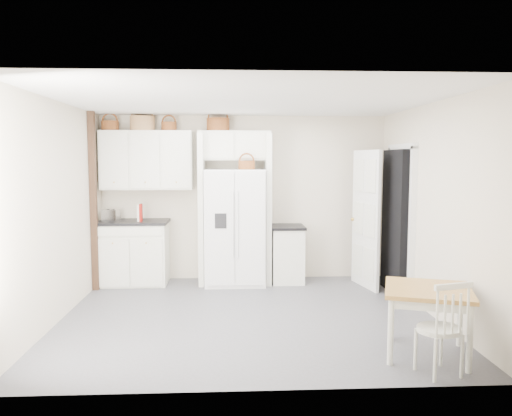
{
  "coord_description": "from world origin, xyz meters",
  "views": [
    {
      "loc": [
        -0.21,
        -5.96,
        1.9
      ],
      "look_at": [
        0.11,
        0.4,
        1.29
      ],
      "focal_mm": 35.0,
      "sensor_mm": 36.0,
      "label": 1
    }
  ],
  "objects": [
    {
      "name": "basket_bridge_a",
      "position": [
        -0.4,
        1.83,
        2.45
      ],
      "size": [
        0.35,
        0.35,
        0.2
      ],
      "primitive_type": "cylinder",
      "color": "#682F14",
      "rests_on": "bridge_cabinet"
    },
    {
      "name": "wall_left",
      "position": [
        -2.25,
        0.0,
        1.3
      ],
      "size": [
        0.0,
        4.0,
        4.0
      ],
      "primitive_type": "plane",
      "rotation": [
        1.57,
        0.0,
        1.57
      ],
      "color": "beige",
      "rests_on": "floor"
    },
    {
      "name": "door_slab",
      "position": [
        1.8,
        1.33,
        1.02
      ],
      "size": [
        0.21,
        0.79,
        2.05
      ],
      "primitive_type": "cube",
      "rotation": [
        0.0,
        0.0,
        -1.36
      ],
      "color": "white",
      "rests_on": "floor"
    },
    {
      "name": "basket_upper_b",
      "position": [
        -1.56,
        1.83,
        2.46
      ],
      "size": [
        0.38,
        0.38,
        0.22
      ],
      "primitive_type": "cylinder",
      "color": "brown",
      "rests_on": "upper_cabinet"
    },
    {
      "name": "refrigerator",
      "position": [
        -0.15,
        1.64,
        0.88
      ],
      "size": [
        0.91,
        0.73,
        1.76
      ],
      "primitive_type": "cube",
      "color": "white",
      "rests_on": "floor"
    },
    {
      "name": "bridge_cabinet",
      "position": [
        -0.15,
        1.83,
        2.12
      ],
      "size": [
        1.12,
        0.34,
        0.45
      ],
      "primitive_type": "cube",
      "color": "white",
      "rests_on": "wall_back"
    },
    {
      "name": "wall_back",
      "position": [
        0.0,
        2.0,
        1.3
      ],
      "size": [
        4.5,
        0.0,
        4.5
      ],
      "primitive_type": "plane",
      "rotation": [
        1.57,
        0.0,
        0.0
      ],
      "color": "beige",
      "rests_on": "floor"
    },
    {
      "name": "upper_cabinet",
      "position": [
        -1.5,
        1.83,
        1.9
      ],
      "size": [
        1.4,
        0.34,
        0.9
      ],
      "primitive_type": "cube",
      "color": "white",
      "rests_on": "wall_back"
    },
    {
      "name": "base_cab_left",
      "position": [
        -1.7,
        1.7,
        0.47
      ],
      "size": [
        1.01,
        0.64,
        0.94
      ],
      "primitive_type": "cube",
      "color": "white",
      "rests_on": "floor"
    },
    {
      "name": "ceiling",
      "position": [
        0.0,
        0.0,
        2.6
      ],
      "size": [
        4.5,
        4.5,
        0.0
      ],
      "primitive_type": "plane",
      "color": "white",
      "rests_on": "wall_back"
    },
    {
      "name": "toaster",
      "position": [
        -2.04,
        1.71,
        1.07
      ],
      "size": [
        0.28,
        0.22,
        0.17
      ],
      "primitive_type": "cube",
      "rotation": [
        0.0,
        0.0,
        -0.33
      ],
      "color": "silver",
      "rests_on": "counter_left"
    },
    {
      "name": "wall_right",
      "position": [
        2.25,
        0.0,
        1.3
      ],
      "size": [
        0.0,
        4.0,
        4.0
      ],
      "primitive_type": "plane",
      "rotation": [
        1.57,
        0.0,
        -1.57
      ],
      "color": "beige",
      "rests_on": "floor"
    },
    {
      "name": "cookbook_cream",
      "position": [
        -1.59,
        1.62,
        1.11
      ],
      "size": [
        0.05,
        0.17,
        0.25
      ],
      "primitive_type": "cube",
      "rotation": [
        0.0,
        0.0,
        -0.05
      ],
      "color": "white",
      "rests_on": "counter_left"
    },
    {
      "name": "basket_fridge_b",
      "position": [
        0.03,
        1.54,
        1.83
      ],
      "size": [
        0.25,
        0.25,
        0.13
      ],
      "primitive_type": "cylinder",
      "color": "#682F14",
      "rests_on": "refrigerator"
    },
    {
      "name": "counter_right",
      "position": [
        0.67,
        1.7,
        0.87
      ],
      "size": [
        0.52,
        0.62,
        0.04
      ],
      "primitive_type": "cube",
      "color": "black",
      "rests_on": "base_cab_right"
    },
    {
      "name": "basket_upper_a",
      "position": [
        -2.05,
        1.83,
        2.42
      ],
      "size": [
        0.26,
        0.26,
        0.15
      ],
      "primitive_type": "cylinder",
      "color": "#682F14",
      "rests_on": "upper_cabinet"
    },
    {
      "name": "fridge_panel_left",
      "position": [
        -0.66,
        1.7,
        1.15
      ],
      "size": [
        0.08,
        0.6,
        2.3
      ],
      "primitive_type": "cube",
      "color": "white",
      "rests_on": "floor"
    },
    {
      "name": "basket_upper_c",
      "position": [
        -1.15,
        1.83,
        2.42
      ],
      "size": [
        0.23,
        0.23,
        0.13
      ],
      "primitive_type": "cylinder",
      "color": "#682F14",
      "rests_on": "upper_cabinet"
    },
    {
      "name": "base_cab_right",
      "position": [
        0.67,
        1.7,
        0.42
      ],
      "size": [
        0.48,
        0.58,
        0.85
      ],
      "primitive_type": "cube",
      "color": "white",
      "rests_on": "floor"
    },
    {
      "name": "trim_post",
      "position": [
        -2.2,
        1.35,
        1.3
      ],
      "size": [
        0.09,
        0.09,
        2.6
      ],
      "primitive_type": "cube",
      "color": "#442716",
      "rests_on": "floor"
    },
    {
      "name": "fridge_panel_right",
      "position": [
        0.36,
        1.7,
        1.15
      ],
      "size": [
        0.08,
        0.6,
        2.3
      ],
      "primitive_type": "cube",
      "color": "white",
      "rests_on": "floor"
    },
    {
      "name": "counter_left",
      "position": [
        -1.7,
        1.7,
        0.96
      ],
      "size": [
        1.06,
        0.68,
        0.04
      ],
      "primitive_type": "cube",
      "color": "black",
      "rests_on": "base_cab_left"
    },
    {
      "name": "dining_table",
      "position": [
        1.7,
        -1.31,
        0.33
      ],
      "size": [
        1.01,
        1.01,
        0.67
      ],
      "primitive_type": "cube",
      "rotation": [
        0.0,
        0.0,
        -0.32
      ],
      "color": "brown",
      "rests_on": "floor"
    },
    {
      "name": "windsor_chair",
      "position": [
        1.63,
        -1.75,
        0.41
      ],
      "size": [
        0.48,
        0.46,
        0.82
      ],
      "primitive_type": "cube",
      "rotation": [
        0.0,
        0.0,
        0.27
      ],
      "color": "white",
      "rests_on": "floor"
    },
    {
      "name": "cookbook_red",
      "position": [
        -1.57,
        1.62,
        1.11
      ],
      "size": [
        0.05,
        0.17,
        0.26
      ],
      "primitive_type": "cube",
      "rotation": [
        0.0,
        0.0,
        0.08
      ],
      "color": "maroon",
      "rests_on": "counter_left"
    },
    {
      "name": "doorway_void",
      "position": [
        2.16,
        1.0,
        1.02
      ],
      "size": [
        0.18,
        0.85,
        2.05
      ],
      "primitive_type": "cube",
      "color": "black",
      "rests_on": "floor"
    },
    {
      "name": "floor",
      "position": [
        0.0,
        0.0,
        0.0
      ],
      "size": [
        4.5,
        4.5,
        0.0
      ],
      "primitive_type": "plane",
      "color": "#474749",
      "rests_on": "ground"
    }
  ]
}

